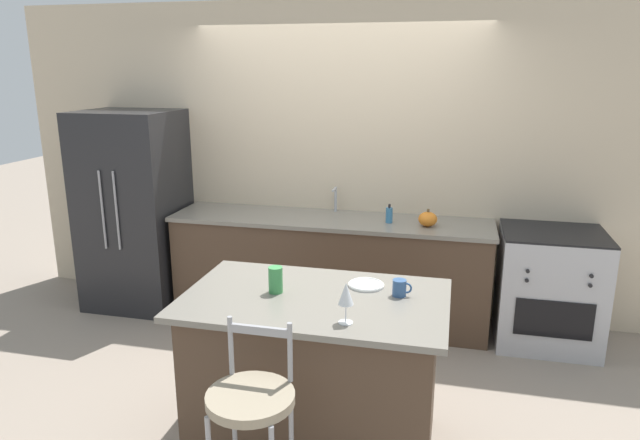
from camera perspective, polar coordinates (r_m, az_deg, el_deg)
The scene contains 14 objects.
ground_plane at distance 4.81m, azimuth -0.02°, elevation -11.50°, with size 18.00×18.00×0.00m, color gray.
wall_back at distance 5.04m, azimuth 1.85°, elevation 5.94°, with size 6.00×0.07×2.70m.
back_counter at distance 4.96m, azimuth 1.00°, elevation -4.84°, with size 2.71×0.68×0.92m.
sink_faucet at distance 4.98m, azimuth 1.53°, elevation 2.36°, with size 0.02×0.13×0.22m.
kitchen_island at distance 3.37m, azimuth -0.51°, elevation -14.90°, with size 1.46×0.90×0.93m.
refrigerator at distance 5.45m, azimuth -18.03°, elevation 0.96°, with size 0.83×0.76×1.78m.
oven_range at distance 4.88m, azimuth 21.90°, elevation -6.30°, with size 0.77×0.70×0.92m.
bar_stool_near at distance 2.74m, azimuth -6.84°, elevation -19.33°, with size 0.40×0.40×1.04m.
dinner_plate at distance 3.32m, azimuth 4.64°, elevation -6.45°, with size 0.21×0.21×0.02m.
wine_glass at distance 2.80m, azimuth 2.62°, elevation -7.46°, with size 0.08×0.08×0.21m.
coffee_mug at distance 3.19m, azimuth 7.99°, elevation -6.73°, with size 0.11×0.08×0.09m.
tumbler_cup at distance 3.21m, azimuth -4.47°, elevation -5.98°, with size 0.08×0.08×0.15m.
pumpkin_decoration at distance 4.63m, azimuth 10.73°, elevation 0.09°, with size 0.15×0.15×0.14m.
soap_bottle at distance 4.69m, azimuth 6.93°, elevation 0.50°, with size 0.06×0.06×0.16m.
Camera 1 is at (1.01, -4.18, 2.15)m, focal length 32.00 mm.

